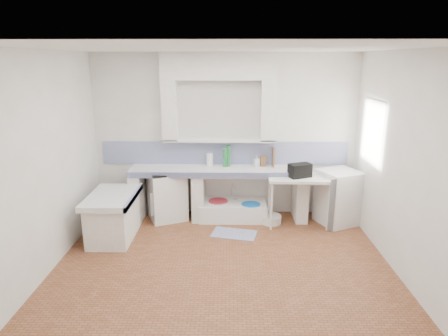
{
  "coord_description": "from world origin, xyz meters",
  "views": [
    {
      "loc": [
        0.09,
        -4.66,
        2.67
      ],
      "look_at": [
        0.0,
        1.0,
        1.1
      ],
      "focal_mm": 31.33,
      "sensor_mm": 36.0,
      "label": 1
    }
  ],
  "objects_px": {
    "stove": "(167,196)",
    "sink": "(233,210)",
    "side_table": "(298,201)",
    "fridge": "(338,197)"
  },
  "relations": [
    {
      "from": "stove",
      "to": "sink",
      "type": "bearing_deg",
      "value": -22.04
    },
    {
      "from": "stove",
      "to": "fridge",
      "type": "relative_size",
      "value": 0.91
    },
    {
      "from": "stove",
      "to": "fridge",
      "type": "bearing_deg",
      "value": -26.34
    },
    {
      "from": "sink",
      "to": "side_table",
      "type": "relative_size",
      "value": 1.13
    },
    {
      "from": "fridge",
      "to": "side_table",
      "type": "bearing_deg",
      "value": 162.71
    },
    {
      "from": "sink",
      "to": "side_table",
      "type": "xyz_separation_m",
      "value": [
        1.08,
        -0.26,
        0.28
      ]
    },
    {
      "from": "side_table",
      "to": "fridge",
      "type": "relative_size",
      "value": 1.11
    },
    {
      "from": "sink",
      "to": "fridge",
      "type": "height_order",
      "value": "fridge"
    },
    {
      "from": "sink",
      "to": "side_table",
      "type": "height_order",
      "value": "side_table"
    },
    {
      "from": "stove",
      "to": "fridge",
      "type": "height_order",
      "value": "fridge"
    }
  ]
}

